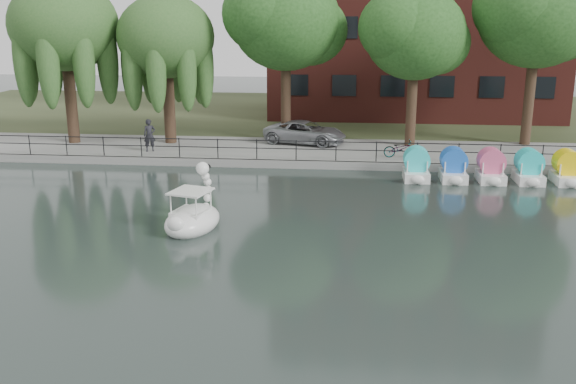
# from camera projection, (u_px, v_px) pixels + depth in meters

# --- Properties ---
(ground_plane) EXTENTS (120.00, 120.00, 0.00)m
(ground_plane) POSITION_uv_depth(u_px,v_px,m) (259.00, 267.00, 19.72)
(ground_plane) COLOR #384640
(promenade) EXTENTS (40.00, 6.00, 0.40)m
(promenade) POSITION_uv_depth(u_px,v_px,m) (300.00, 152.00, 35.00)
(promenade) COLOR gray
(promenade) RESTS_ON ground_plane
(kerb) EXTENTS (40.00, 0.25, 0.40)m
(kerb) POSITION_uv_depth(u_px,v_px,m) (296.00, 164.00, 32.17)
(kerb) COLOR gray
(kerb) RESTS_ON ground_plane
(land_strip) EXTENTS (60.00, 22.00, 0.36)m
(land_strip) POSITION_uv_depth(u_px,v_px,m) (315.00, 114.00, 48.42)
(land_strip) COLOR #47512D
(land_strip) RESTS_ON ground_plane
(railing) EXTENTS (32.00, 0.05, 1.00)m
(railing) POSITION_uv_depth(u_px,v_px,m) (296.00, 145.00, 32.11)
(railing) COLOR black
(railing) RESTS_ON promenade
(willow_left) EXTENTS (5.88, 5.88, 9.01)m
(willow_left) POSITION_uv_depth(u_px,v_px,m) (64.00, 25.00, 34.90)
(willow_left) COLOR #473323
(willow_left) RESTS_ON promenade
(willow_mid) EXTENTS (5.32, 5.32, 8.15)m
(willow_mid) POSITION_uv_depth(u_px,v_px,m) (166.00, 37.00, 35.03)
(willow_mid) COLOR #473323
(willow_mid) RESTS_ON promenade
(broadleaf_center) EXTENTS (6.00, 6.00, 9.25)m
(broadleaf_center) POSITION_uv_depth(u_px,v_px,m) (286.00, 22.00, 35.15)
(broadleaf_center) COLOR #473323
(broadleaf_center) RESTS_ON promenade
(broadleaf_right) EXTENTS (5.40, 5.40, 8.32)m
(broadleaf_right) POSITION_uv_depth(u_px,v_px,m) (415.00, 35.00, 34.20)
(broadleaf_right) COLOR #473323
(broadleaf_right) RESTS_ON promenade
(broadleaf_far) EXTENTS (6.30, 6.30, 9.71)m
(broadleaf_far) POSITION_uv_depth(u_px,v_px,m) (538.00, 15.00, 34.27)
(broadleaf_far) COLOR #473323
(broadleaf_far) RESTS_ON promenade
(minivan) EXTENTS (3.64, 5.69, 1.46)m
(minivan) POSITION_uv_depth(u_px,v_px,m) (305.00, 131.00, 36.09)
(minivan) COLOR gray
(minivan) RESTS_ON promenade
(bicycle) EXTENTS (0.67, 1.74, 1.00)m
(bicycle) POSITION_uv_depth(u_px,v_px,m) (401.00, 148.00, 32.66)
(bicycle) COLOR gray
(bicycle) RESTS_ON promenade
(pedestrian) EXTENTS (0.85, 0.74, 1.98)m
(pedestrian) POSITION_uv_depth(u_px,v_px,m) (149.00, 133.00, 34.01)
(pedestrian) COLOR black
(pedestrian) RESTS_ON promenade
(swan_boat) EXTENTS (2.35, 3.06, 2.30)m
(swan_boat) POSITION_uv_depth(u_px,v_px,m) (193.00, 215.00, 23.09)
(swan_boat) COLOR white
(swan_boat) RESTS_ON ground_plane
(pedal_boat_row) EXTENTS (11.35, 1.70, 1.40)m
(pedal_boat_row) POSITION_uv_depth(u_px,v_px,m) (529.00, 169.00, 29.43)
(pedal_boat_row) COLOR white
(pedal_boat_row) RESTS_ON ground_plane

